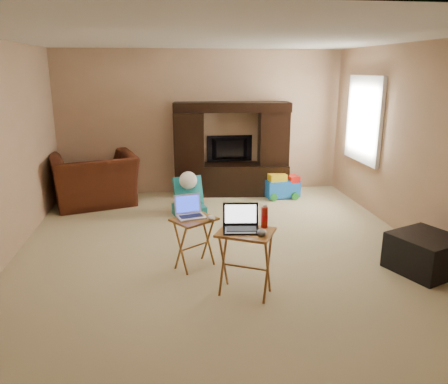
{
  "coord_description": "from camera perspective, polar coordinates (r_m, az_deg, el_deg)",
  "views": [
    {
      "loc": [
        -0.65,
        -5.0,
        2.17
      ],
      "look_at": [
        0.0,
        -0.2,
        0.8
      ],
      "focal_mm": 35.0,
      "sensor_mm": 36.0,
      "label": 1
    }
  ],
  "objects": [
    {
      "name": "floor",
      "position": [
        5.49,
        -0.28,
        -7.5
      ],
      "size": [
        5.5,
        5.5,
        0.0
      ],
      "primitive_type": "plane",
      "color": "beige",
      "rests_on": "ground"
    },
    {
      "name": "ceiling",
      "position": [
        5.05,
        -0.33,
        19.55
      ],
      "size": [
        5.5,
        5.5,
        0.0
      ],
      "primitive_type": "plane",
      "rotation": [
        3.14,
        0.0,
        0.0
      ],
      "color": "silver",
      "rests_on": "ground"
    },
    {
      "name": "wall_back",
      "position": [
        7.83,
        -2.96,
        9.04
      ],
      "size": [
        5.0,
        0.0,
        5.0
      ],
      "primitive_type": "plane",
      "rotation": [
        1.57,
        0.0,
        0.0
      ],
      "color": "tan",
      "rests_on": "ground"
    },
    {
      "name": "wall_front",
      "position": [
        2.51,
        7.93,
        -5.84
      ],
      "size": [
        5.0,
        0.0,
        5.0
      ],
      "primitive_type": "plane",
      "rotation": [
        -1.57,
        0.0,
        0.0
      ],
      "color": "tan",
      "rests_on": "ground"
    },
    {
      "name": "wall_right",
      "position": [
        5.98,
        24.31,
        5.56
      ],
      "size": [
        0.0,
        5.5,
        5.5
      ],
      "primitive_type": "plane",
      "rotation": [
        1.57,
        0.0,
        -1.57
      ],
      "color": "tan",
      "rests_on": "ground"
    },
    {
      "name": "window_pane",
      "position": [
        7.3,
        17.94,
        9.0
      ],
      "size": [
        0.0,
        1.2,
        1.2
      ],
      "primitive_type": "plane",
      "rotation": [
        1.57,
        0.0,
        -1.57
      ],
      "color": "white",
      "rests_on": "ground"
    },
    {
      "name": "window_frame",
      "position": [
        7.29,
        17.8,
        9.0
      ],
      "size": [
        0.06,
        1.14,
        1.34
      ],
      "primitive_type": "cube",
      "color": "white",
      "rests_on": "ground"
    },
    {
      "name": "entertainment_center",
      "position": [
        7.68,
        1.03,
        5.62
      ],
      "size": [
        2.03,
        0.7,
        1.62
      ],
      "primitive_type": "cube",
      "rotation": [
        0.0,
        0.0,
        -0.11
      ],
      "color": "black",
      "rests_on": "floor"
    },
    {
      "name": "television",
      "position": [
        7.87,
        0.81,
        5.63
      ],
      "size": [
        0.83,
        0.12,
        0.47
      ],
      "primitive_type": "imported",
      "rotation": [
        0.0,
        0.0,
        3.16
      ],
      "color": "black",
      "rests_on": "entertainment_center"
    },
    {
      "name": "recliner",
      "position": [
        7.45,
        -16.57,
        1.57
      ],
      "size": [
        1.56,
        1.45,
        0.84
      ],
      "primitive_type": "imported",
      "rotation": [
        0.0,
        0.0,
        3.43
      ],
      "color": "#481B0F",
      "rests_on": "floor"
    },
    {
      "name": "child_rocker",
      "position": [
        6.62,
        -4.6,
        -0.69
      ],
      "size": [
        0.55,
        0.6,
        0.59
      ],
      "primitive_type": null,
      "rotation": [
        0.0,
        0.0,
        0.24
      ],
      "color": "#187985",
      "rests_on": "floor"
    },
    {
      "name": "plush_toy",
      "position": [
        6.94,
        -4.97,
        -0.54
      ],
      "size": [
        0.4,
        0.33,
        0.45
      ],
      "primitive_type": null,
      "color": "red",
      "rests_on": "floor"
    },
    {
      "name": "push_toy",
      "position": [
        7.64,
        7.61,
        0.88
      ],
      "size": [
        0.64,
        0.49,
        0.44
      ],
      "primitive_type": null,
      "rotation": [
        0.0,
        0.0,
        0.12
      ],
      "color": "blue",
      "rests_on": "floor"
    },
    {
      "name": "ottoman",
      "position": [
        5.35,
        24.77,
        -7.28
      ],
      "size": [
        0.84,
        0.84,
        0.41
      ],
      "primitive_type": "cube",
      "rotation": [
        0.0,
        0.0,
        0.38
      ],
      "color": "black",
      "rests_on": "floor"
    },
    {
      "name": "tray_table_left",
      "position": [
        4.93,
        -3.87,
        -6.65
      ],
      "size": [
        0.57,
        0.55,
        0.58
      ],
      "primitive_type": "cube",
      "rotation": [
        0.0,
        0.0,
        0.6
      ],
      "color": "#926023",
      "rests_on": "floor"
    },
    {
      "name": "tray_table_right",
      "position": [
        4.34,
        2.79,
        -9.24
      ],
      "size": [
        0.64,
        0.6,
        0.67
      ],
      "primitive_type": "cube",
      "rotation": [
        0.0,
        0.0,
        -0.48
      ],
      "color": "#9F5E26",
      "rests_on": "floor"
    },
    {
      "name": "laptop_left",
      "position": [
        4.82,
        -4.34,
        -2.01
      ],
      "size": [
        0.36,
        0.32,
        0.24
      ],
      "primitive_type": "cube",
      "rotation": [
        0.0,
        0.0,
        0.24
      ],
      "color": "silver",
      "rests_on": "tray_table_left"
    },
    {
      "name": "laptop_right",
      "position": [
        4.18,
        2.28,
        -3.53
      ],
      "size": [
        0.38,
        0.32,
        0.24
      ],
      "primitive_type": "cube",
      "rotation": [
        0.0,
        0.0,
        -0.12
      ],
      "color": "black",
      "rests_on": "tray_table_right"
    },
    {
      "name": "mouse_left",
      "position": [
        4.77,
        -1.65,
        -3.37
      ],
      "size": [
        0.1,
        0.13,
        0.05
      ],
      "primitive_type": "ellipsoid",
      "rotation": [
        0.0,
        0.0,
        0.26
      ],
      "color": "silver",
      "rests_on": "tray_table_left"
    },
    {
      "name": "mouse_right",
      "position": [
        4.12,
        4.95,
        -5.26
      ],
      "size": [
        0.12,
        0.15,
        0.06
      ],
      "primitive_type": "ellipsoid",
      "rotation": [
        0.0,
        0.0,
        -0.23
      ],
      "color": "#45454A",
      "rests_on": "tray_table_right"
    },
    {
      "name": "water_bottle",
      "position": [
        4.29,
        5.3,
        -3.33
      ],
      "size": [
        0.07,
        0.07,
        0.21
      ],
      "primitive_type": "cylinder",
      "color": "#B5170B",
      "rests_on": "tray_table_right"
    }
  ]
}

